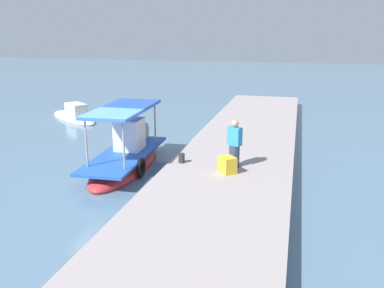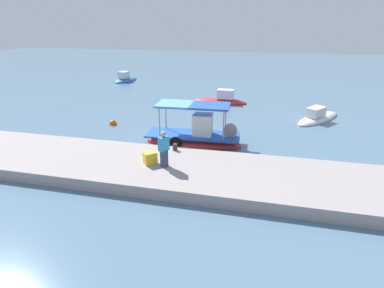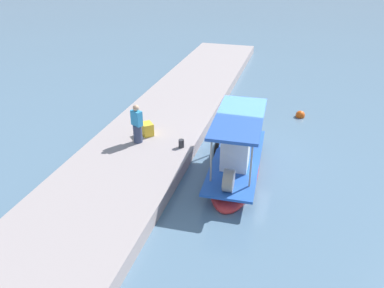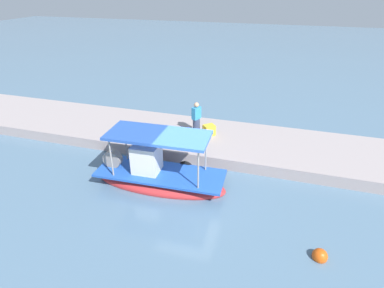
% 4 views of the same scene
% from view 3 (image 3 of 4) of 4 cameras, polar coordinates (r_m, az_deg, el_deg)
% --- Properties ---
extents(ground_plane, '(120.00, 120.00, 0.00)m').
position_cam_3_polar(ground_plane, '(16.59, 7.99, -1.88)').
color(ground_plane, slate).
extents(dock_quay, '(36.00, 4.56, 0.57)m').
position_cam_3_polar(dock_quay, '(17.47, -6.27, 0.92)').
color(dock_quay, '#9E9191').
rests_on(dock_quay, ground_plane).
extents(main_fishing_boat, '(5.84, 2.14, 2.83)m').
position_cam_3_polar(main_fishing_boat, '(15.14, 6.69, -3.00)').
color(main_fishing_boat, red).
rests_on(main_fishing_boat, ground_plane).
extents(fisherman_near_bollard, '(0.52, 0.56, 1.73)m').
position_cam_3_polar(fisherman_near_bollard, '(16.25, -8.35, 2.80)').
color(fisherman_near_bollard, '#35405E').
rests_on(fisherman_near_bollard, dock_quay).
extents(mooring_bollard, '(0.24, 0.24, 0.35)m').
position_cam_3_polar(mooring_bollard, '(15.91, -1.64, 0.08)').
color(mooring_bollard, '#2D2D33').
rests_on(mooring_bollard, dock_quay).
extents(cargo_crate, '(0.74, 0.73, 0.58)m').
position_cam_3_polar(cargo_crate, '(17.03, -6.85, 2.28)').
color(cargo_crate, gold).
rests_on(cargo_crate, dock_quay).
extents(marker_buoy, '(0.49, 0.49, 0.49)m').
position_cam_3_polar(marker_buoy, '(21.03, 16.15, 4.23)').
color(marker_buoy, '#E25312').
rests_on(marker_buoy, ground_plane).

